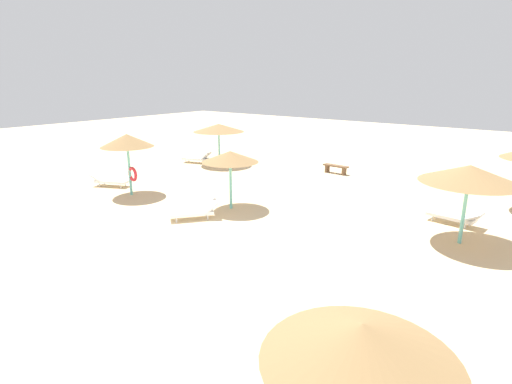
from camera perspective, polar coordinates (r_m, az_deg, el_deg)
name	(u,v)px	position (r m, az deg, el deg)	size (l,w,h in m)	color
ground_plane	(200,247)	(13.48, -7.93, -7.69)	(80.00, 80.00, 0.00)	beige
parasol_0	(219,128)	(25.54, -5.30, 9.02)	(3.19, 3.19, 2.59)	#6BC6BC
parasol_1	(469,174)	(14.60, 27.95, 2.26)	(3.09, 3.09, 2.67)	#6BC6BC
parasol_2	(127,141)	(19.46, -17.77, 6.85)	(2.41, 2.41, 2.89)	#6BC6BC
parasol_3	(230,157)	(16.63, -3.67, 4.99)	(2.34, 2.34, 2.46)	#6BC6BC
parasol_5	(361,343)	(5.29, 14.63, -20.02)	(2.46, 2.46, 2.57)	#6BC6BC
lounger_0	(197,158)	(26.48, -8.30, 4.76)	(1.99, 1.20, 0.73)	white
lounger_1	(455,216)	(16.97, 26.32, -3.12)	(1.97, 0.85, 0.62)	white
lounger_2	(110,180)	(21.83, -19.98, 1.55)	(2.00, 1.38, 0.63)	white
lounger_3	(195,211)	(15.95, -8.63, -2.71)	(1.66, 1.89, 0.72)	white
bench_0	(336,168)	(23.74, 11.20, 3.40)	(1.52, 0.47, 0.49)	brown
bench_1	(490,183)	(22.95, 30.23, 1.09)	(0.43, 1.51, 0.49)	brown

